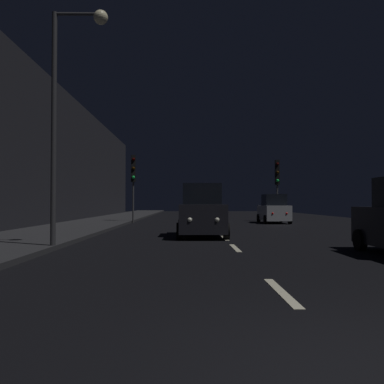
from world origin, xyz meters
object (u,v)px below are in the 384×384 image
object	(u,v)px
traffic_light_far_left	(133,174)
streetlamp_overhead	(69,91)
car_parked_right_far	(274,210)
car_approaching_headlights	(202,212)
traffic_light_far_right	(277,177)

from	to	relation	value
traffic_light_far_left	streetlamp_overhead	bearing A→B (deg)	-11.21
car_parked_right_far	traffic_light_far_left	bearing A→B (deg)	88.87
car_approaching_headlights	traffic_light_far_right	bearing A→B (deg)	156.04
traffic_light_far_right	car_approaching_headlights	distance (m)	15.60
streetlamp_overhead	car_parked_right_far	size ratio (longest dim) A/B	1.82
traffic_light_far_left	car_approaching_headlights	bearing A→B (deg)	8.55
streetlamp_overhead	car_parked_right_far	xyz separation A→B (m)	(9.65, 16.75, -3.91)
traffic_light_far_right	streetlamp_overhead	bearing A→B (deg)	-26.68
traffic_light_far_left	streetlamp_overhead	xyz separation A→B (m)	(0.25, -16.95, 1.35)
traffic_light_far_left	car_approaching_headlights	xyz separation A→B (m)	(4.44, -11.81, -2.46)
car_approaching_headlights	car_parked_right_far	xyz separation A→B (m)	(5.46, 11.61, -0.10)
traffic_light_far_left	streetlamp_overhead	world-z (taller)	streetlamp_overhead
car_approaching_headlights	car_parked_right_far	distance (m)	12.83
traffic_light_far_left	car_parked_right_far	world-z (taller)	traffic_light_far_left
streetlamp_overhead	traffic_light_far_right	bearing A→B (deg)	61.48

